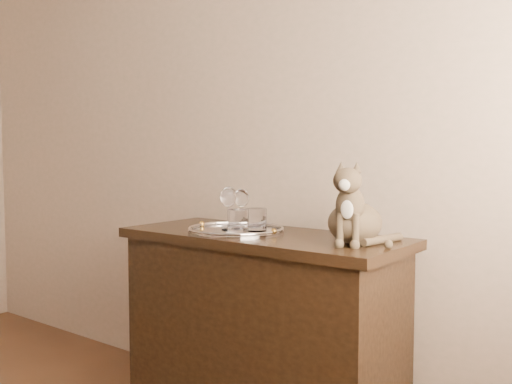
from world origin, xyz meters
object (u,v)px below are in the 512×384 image
tumbler_a (238,221)px  tumbler_c (256,220)px  tray (236,231)px  cat (355,202)px  wine_glass_a (229,207)px  wine_glass_d (228,208)px  sideboard (262,335)px  wine_glass_b (242,208)px

tumbler_a → tumbler_c: size_ratio=1.01×
tray → cat: (0.53, 0.03, 0.15)m
tray → wine_glass_a: 0.13m
tray → wine_glass_d: (-0.03, -0.02, 0.09)m
sideboard → tumbler_a: size_ratio=12.67×
wine_glass_b → tumbler_a: size_ratio=1.78×
wine_glass_b → sideboard: bearing=-15.1°
tumbler_a → cat: 0.49m
sideboard → wine_glass_d: wine_glass_d is taller
wine_glass_b → tumbler_a: wine_glass_b is taller
cat → wine_glass_d: bearing=171.3°
wine_glass_a → tumbler_c: 0.18m
cat → wine_glass_a: bearing=164.0°
sideboard → wine_glass_b: (-0.14, 0.04, 0.52)m
tray → wine_glass_a: wine_glass_a is taller
wine_glass_a → cat: bearing=-1.8°
wine_glass_b → cat: 0.56m
wine_glass_a → wine_glass_b: wine_glass_a is taller
tumbler_a → wine_glass_b: bearing=124.1°
wine_glass_a → cat: 0.62m
sideboard → tray: tray is taller
wine_glass_b → tumbler_a: bearing=-55.9°
tumbler_c → wine_glass_d: bearing=-161.3°
tray → tumbler_a: bearing=-45.4°
wine_glass_d → cat: 0.57m
tray → sideboard: bearing=15.0°
wine_glass_a → tumbler_c: size_ratio=1.86×
sideboard → wine_glass_d: (-0.14, -0.05, 0.52)m
sideboard → tumbler_a: tumbler_a is taller
tray → tumbler_a: (0.07, -0.07, 0.05)m
wine_glass_a → cat: size_ratio=0.58×
wine_glass_d → tumbler_c: bearing=18.7°
wine_glass_b → cat: bearing=-3.3°
tray → tumbler_c: (0.09, 0.02, 0.05)m
tumbler_c → cat: (0.44, 0.01, 0.10)m
tumbler_c → wine_glass_a: bearing=169.3°
cat → tumbler_c: bearing=167.6°
wine_glass_a → wine_glass_b: size_ratio=1.04×
sideboard → cat: size_ratio=3.99×
tumbler_a → cat: (0.46, 0.10, 0.09)m
tray → cat: 0.56m
wine_glass_d → tumbler_c: (0.12, 0.04, -0.04)m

